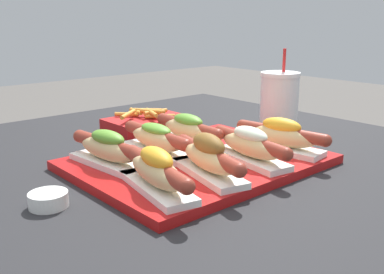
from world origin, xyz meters
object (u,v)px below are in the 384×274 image
at_px(hot_dog_6, 188,129).
at_px(sauce_bowl, 48,199).
at_px(hot_dog_0, 157,171).
at_px(fries_basket, 147,123).
at_px(hot_dog_2, 250,145).
at_px(hot_dog_5, 156,139).
at_px(drink_cup, 279,102).
at_px(hot_dog_1, 208,157).
at_px(hot_dog_4, 109,149).
at_px(serving_tray, 198,162).
at_px(hot_dog_3, 281,136).

xyz_separation_m(hot_dog_6, sauce_bowl, (-0.37, -0.09, -0.04)).
xyz_separation_m(hot_dog_0, fries_basket, (0.27, 0.41, -0.03)).
distance_m(hot_dog_2, hot_dog_5, 0.20).
bearing_deg(drink_cup, hot_dog_1, -158.38).
height_order(hot_dog_4, hot_dog_6, hot_dog_4).
relative_size(hot_dog_6, drink_cup, 1.03).
relative_size(sauce_bowl, drink_cup, 0.29).
bearing_deg(hot_dog_1, serving_tray, 57.43).
xyz_separation_m(serving_tray, hot_dog_3, (0.17, -0.08, 0.04)).
height_order(hot_dog_2, fries_basket, hot_dog_2).
height_order(drink_cup, fries_basket, drink_cup).
bearing_deg(sauce_bowl, drink_cup, 5.35).
distance_m(hot_dog_1, hot_dog_5, 0.17).
xyz_separation_m(hot_dog_2, drink_cup, (0.29, 0.16, 0.03)).
relative_size(hot_dog_0, hot_dog_4, 0.99).
bearing_deg(drink_cup, hot_dog_0, -163.09).
bearing_deg(serving_tray, hot_dog_0, -152.90).
relative_size(serving_tray, hot_dog_1, 2.20).
distance_m(hot_dog_0, hot_dog_2, 0.23).
bearing_deg(fries_basket, sauce_bowl, -143.36).
xyz_separation_m(hot_dog_4, sauce_bowl, (-0.16, -0.07, -0.04)).
height_order(hot_dog_1, sauce_bowl, hot_dog_1).
xyz_separation_m(serving_tray, hot_dog_0, (-0.17, -0.09, 0.04)).
xyz_separation_m(hot_dog_3, drink_cup, (0.18, 0.15, 0.03)).
height_order(hot_dog_1, hot_dog_6, hot_dog_1).
xyz_separation_m(hot_dog_6, fries_basket, (0.05, 0.22, -0.03)).
bearing_deg(hot_dog_4, hot_dog_1, -57.58).
bearing_deg(hot_dog_6, hot_dog_0, -141.11).
xyz_separation_m(hot_dog_4, drink_cup, (0.51, -0.01, 0.03)).
distance_m(hot_dog_0, hot_dog_5, 0.21).
bearing_deg(hot_dog_3, hot_dog_5, 143.48).
bearing_deg(hot_dog_5, hot_dog_0, -126.67).
height_order(hot_dog_0, drink_cup, drink_cup).
bearing_deg(serving_tray, hot_dog_5, 122.13).
relative_size(hot_dog_4, hot_dog_5, 1.00).
bearing_deg(hot_dog_2, hot_dog_6, 92.20).
bearing_deg(sauce_bowl, hot_dog_3, -10.30).
relative_size(hot_dog_2, drink_cup, 1.02).
relative_size(hot_dog_3, hot_dog_4, 1.00).
bearing_deg(hot_dog_3, serving_tray, 153.99).
relative_size(drink_cup, fries_basket, 1.04).
distance_m(hot_dog_0, drink_cup, 0.55).
relative_size(sauce_bowl, fries_basket, 0.30).
distance_m(hot_dog_2, drink_cup, 0.33).
height_order(hot_dog_1, fries_basket, hot_dog_1).
distance_m(serving_tray, fries_basket, 0.33).
bearing_deg(drink_cup, hot_dog_6, 175.40).
bearing_deg(hot_dog_1, hot_dog_4, 122.42).
distance_m(hot_dog_3, sauce_bowl, 0.49).
relative_size(hot_dog_2, hot_dog_5, 0.99).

